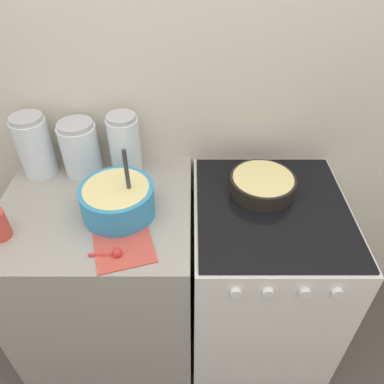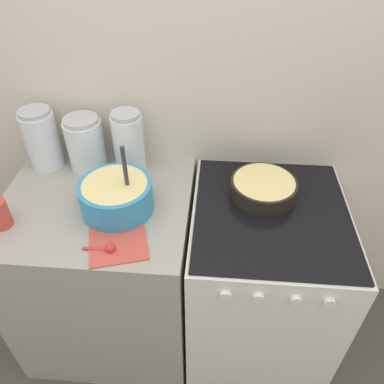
% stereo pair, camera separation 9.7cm
% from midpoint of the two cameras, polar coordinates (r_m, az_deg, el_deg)
% --- Properties ---
extents(wall_back, '(4.56, 0.05, 2.40)m').
position_cam_midpoint_polar(wall_back, '(1.63, 2.39, 14.53)').
color(wall_back, beige).
rests_on(wall_back, ground_plane).
extents(countertop_cabinet, '(0.78, 0.69, 0.89)m').
position_cam_midpoint_polar(countertop_cabinet, '(1.88, -11.05, -11.75)').
color(countertop_cabinet, '#9E998E').
rests_on(countertop_cabinet, ground_plane).
extents(stove, '(0.63, 0.70, 0.89)m').
position_cam_midpoint_polar(stove, '(1.85, 11.71, -13.17)').
color(stove, white).
rests_on(stove, ground_plane).
extents(mixing_bowl, '(0.28, 0.28, 0.29)m').
position_cam_midpoint_polar(mixing_bowl, '(1.46, -9.61, -0.49)').
color(mixing_bowl, '#338CBF').
rests_on(mixing_bowl, countertop_cabinet).
extents(baking_pan, '(0.27, 0.27, 0.07)m').
position_cam_midpoint_polar(baking_pan, '(1.57, 12.58, 0.63)').
color(baking_pan, black).
rests_on(baking_pan, stove).
extents(storage_jar_left, '(0.15, 0.15, 0.27)m').
position_cam_midpoint_polar(storage_jar_left, '(1.77, -20.33, 7.10)').
color(storage_jar_left, silver).
rests_on(storage_jar_left, countertop_cabinet).
extents(storage_jar_middle, '(0.16, 0.16, 0.24)m').
position_cam_midpoint_polar(storage_jar_middle, '(1.71, -14.26, 6.69)').
color(storage_jar_middle, silver).
rests_on(storage_jar_middle, countertop_cabinet).
extents(storage_jar_right, '(0.13, 0.13, 0.28)m').
position_cam_midpoint_polar(storage_jar_right, '(1.65, -7.89, 6.97)').
color(storage_jar_right, silver).
rests_on(storage_jar_right, countertop_cabinet).
extents(recipe_page, '(0.27, 0.30, 0.01)m').
position_cam_midpoint_polar(recipe_page, '(1.39, -9.27, -6.96)').
color(recipe_page, '#CC4C3F').
rests_on(recipe_page, countertop_cabinet).
extents(measuring_spoon, '(0.12, 0.04, 0.04)m').
position_cam_midpoint_polar(measuring_spoon, '(1.34, -10.79, -8.46)').
color(measuring_spoon, red).
rests_on(measuring_spoon, countertop_cabinet).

